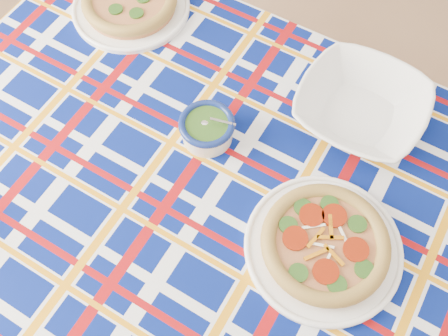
# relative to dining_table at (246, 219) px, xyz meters

# --- Properties ---
(floor) EXTENTS (4.00, 4.00, 0.00)m
(floor) POSITION_rel_dining_table_xyz_m (0.09, -0.08, -0.70)
(floor) COLOR #8C6448
(floor) RESTS_ON ground
(dining_table) EXTENTS (1.93, 1.62, 0.78)m
(dining_table) POSITION_rel_dining_table_xyz_m (0.00, 0.00, 0.00)
(dining_table) COLOR brown
(dining_table) RESTS_ON floor
(tablecloth) EXTENTS (1.98, 1.66, 0.11)m
(tablecloth) POSITION_rel_dining_table_xyz_m (-0.00, 0.00, 0.03)
(tablecloth) COLOR #051462
(tablecloth) RESTS_ON dining_table
(main_focaccia_plate) EXTENTS (0.41, 0.41, 0.07)m
(main_focaccia_plate) POSITION_rel_dining_table_xyz_m (0.16, -0.08, 0.11)
(main_focaccia_plate) COLOR #B46D3F
(main_focaccia_plate) RESTS_ON tablecloth
(pesto_bowl) EXTENTS (0.18, 0.18, 0.08)m
(pesto_bowl) POSITION_rel_dining_table_xyz_m (-0.11, 0.16, 0.12)
(pesto_bowl) COLOR #1F3F11
(pesto_bowl) RESTS_ON tablecloth
(serving_bowl) EXTENTS (0.39, 0.39, 0.07)m
(serving_bowl) POSITION_rel_dining_table_xyz_m (0.24, 0.26, 0.12)
(serving_bowl) COLOR white
(serving_bowl) RESTS_ON tablecloth
(second_focaccia_plate) EXTENTS (0.44, 0.44, 0.06)m
(second_focaccia_plate) POSITION_rel_dining_table_xyz_m (-0.37, 0.54, 0.11)
(second_focaccia_plate) COLOR #B46D3F
(second_focaccia_plate) RESTS_ON tablecloth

